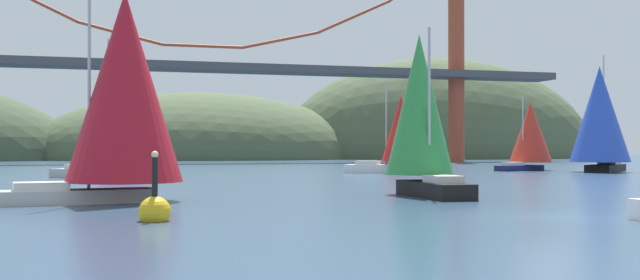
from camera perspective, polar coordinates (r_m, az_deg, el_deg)
ground_plane at (r=28.17m, az=16.90°, el=-5.65°), size 360.00×360.00×0.00m
headland_center at (r=159.80m, az=-8.96°, el=-1.44°), size 72.82×44.00×28.03m
headland_right at (r=175.50m, az=9.15°, el=-1.36°), size 77.01×44.00×46.23m
suspension_bridge at (r=120.28m, az=-8.89°, el=6.10°), size 124.10×6.00×36.37m
sailboat_crimson_sail at (r=35.43m, az=-14.79°, el=3.68°), size 8.91×5.93×10.64m
sailboat_pink_spinnaker at (r=61.90m, az=-14.64°, el=1.92°), size 9.42×8.33×11.30m
sailboat_green_sail at (r=39.63m, az=7.68°, el=2.15°), size 3.66×6.85×8.64m
sailboat_blue_spinnaker at (r=80.33m, az=20.54°, el=1.68°), size 10.02×9.43×11.96m
sailboat_scarlet_sail at (r=84.24m, az=15.69°, el=0.45°), size 8.11×5.98×8.11m
sailboat_red_spinnaker at (r=71.76m, az=5.99°, el=0.50°), size 7.62×6.67×8.54m
channel_buoy at (r=26.11m, az=-12.47°, el=-5.25°), size 1.10×1.10×2.64m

